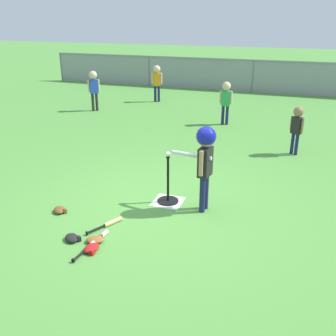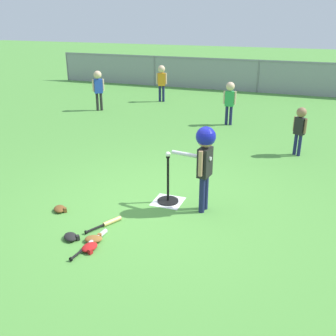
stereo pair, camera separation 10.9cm
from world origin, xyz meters
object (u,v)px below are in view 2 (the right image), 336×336
at_px(fielder_near_left, 98,85).
at_px(fielder_deep_left, 300,125).
at_px(glove_near_bats, 60,209).
at_px(spare_bat_silver, 94,240).
at_px(glove_by_plate, 71,237).
at_px(spare_bat_wood, 108,223).
at_px(glove_outfield_drop, 94,239).
at_px(batting_tee, 168,194).
at_px(batter_child, 205,152).
at_px(glove_tossed_aside, 90,247).
at_px(fielder_deep_right, 230,98).
at_px(baseball_on_tee, 168,154).
at_px(fielder_deep_center, 162,79).

height_order(fielder_near_left, fielder_deep_left, fielder_near_left).
relative_size(fielder_near_left, glove_near_bats, 4.23).
relative_size(spare_bat_silver, glove_by_plate, 2.62).
height_order(spare_bat_wood, glove_by_plate, glove_by_plate).
relative_size(fielder_deep_left, glove_outfield_drop, 3.72).
distance_m(fielder_deep_left, spare_bat_silver, 4.80).
distance_m(fielder_deep_left, spare_bat_wood, 4.43).
xyz_separation_m(fielder_deep_left, glove_near_bats, (-3.06, -3.69, -0.59)).
relative_size(batting_tee, batter_child, 0.58).
xyz_separation_m(fielder_deep_left, spare_bat_wood, (-2.21, -3.79, -0.60)).
height_order(fielder_near_left, glove_tossed_aside, fielder_near_left).
height_order(fielder_deep_right, glove_by_plate, fielder_deep_right).
bearing_deg(glove_near_bats, batting_tee, 31.49).
xyz_separation_m(fielder_deep_right, glove_tossed_aside, (-0.35, -6.20, -0.67)).
relative_size(baseball_on_tee, glove_tossed_aside, 0.30).
xyz_separation_m(spare_bat_silver, glove_by_plate, (-0.31, -0.05, 0.01)).
relative_size(spare_bat_wood, glove_near_bats, 1.96).
xyz_separation_m(fielder_deep_center, glove_outfield_drop, (2.23, -8.05, -0.70)).
relative_size(spare_bat_silver, glove_tossed_aside, 2.88).
distance_m(glove_near_bats, glove_outfield_drop, 1.02).
xyz_separation_m(fielder_near_left, glove_tossed_aside, (3.54, -6.44, -0.70)).
relative_size(fielder_deep_right, spare_bat_wood, 2.05).
bearing_deg(glove_by_plate, glove_tossed_aside, -19.40).
xyz_separation_m(batting_tee, spare_bat_wood, (-0.51, -0.93, -0.09)).
xyz_separation_m(batter_child, glove_near_bats, (-1.93, -0.75, -0.86)).
xyz_separation_m(batter_child, fielder_deep_center, (-3.28, 6.77, -0.16)).
relative_size(fielder_near_left, glove_outfield_drop, 4.37).
xyz_separation_m(fielder_near_left, glove_outfield_drop, (3.49, -6.26, -0.70)).
height_order(baseball_on_tee, fielder_deep_left, fielder_deep_left).
height_order(baseball_on_tee, fielder_deep_right, fielder_deep_right).
bearing_deg(fielder_near_left, spare_bat_wood, -59.27).
bearing_deg(batter_child, glove_outfield_drop, -129.43).
xyz_separation_m(batter_child, glove_tossed_aside, (-1.00, -1.46, -0.86)).
bearing_deg(baseball_on_tee, spare_bat_silver, -108.76).
distance_m(batter_child, fielder_deep_center, 7.52).
distance_m(batting_tee, batter_child, 0.97).
relative_size(batting_tee, fielder_deep_right, 0.67).
height_order(batter_child, glove_tossed_aside, batter_child).
bearing_deg(spare_bat_silver, fielder_deep_left, 62.93).
distance_m(glove_by_plate, glove_outfield_drop, 0.30).
bearing_deg(glove_near_bats, fielder_deep_right, 76.94).
xyz_separation_m(batting_tee, baseball_on_tee, (0.00, 0.00, 0.65)).
bearing_deg(glove_by_plate, batter_child, 44.83).
relative_size(fielder_deep_left, fielder_deep_center, 0.85).
bearing_deg(glove_tossed_aside, glove_outfield_drop, 105.37).
xyz_separation_m(spare_bat_wood, glove_by_plate, (-0.27, -0.49, 0.01)).
relative_size(batting_tee, spare_bat_silver, 1.03).
bearing_deg(glove_tossed_aside, fielder_deep_right, 86.78).
distance_m(fielder_near_left, glove_outfield_drop, 7.21).
distance_m(batter_child, fielder_deep_left, 3.16).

